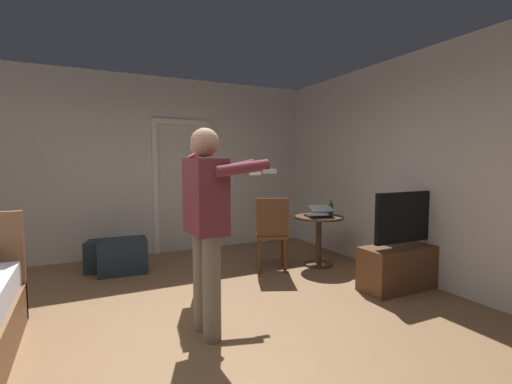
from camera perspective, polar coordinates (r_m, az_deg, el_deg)
ground_plane at (r=3.22m, az=-11.11°, el=-22.20°), size 6.57×6.57×0.00m
wall_back at (r=5.87m, az=-19.01°, el=3.92°), size 6.11×0.12×2.78m
wall_right at (r=4.64m, az=27.20°, el=3.47°), size 0.12×6.21×2.78m
doorway_frame at (r=5.93m, az=-11.73°, el=2.44°), size 0.93×0.08×2.13m
tv_flatscreen at (r=4.57m, az=22.80°, el=-9.98°), size 1.15×0.40×1.12m
side_table at (r=5.13m, az=9.97°, el=-6.30°), size 0.67×0.67×0.70m
laptop at (r=5.03m, az=9.94°, el=-3.32°), size 0.38×0.39×0.16m
bottle_on_table at (r=5.10m, az=11.83°, el=-2.76°), size 0.06×0.06×0.22m
wooden_chair at (r=4.78m, az=2.55°, el=-6.21°), size 0.55×0.55×0.99m
person_blue_shirt at (r=2.99m, az=-7.83°, el=-3.89°), size 0.65×0.58×1.73m
person_striped_shirt at (r=3.91m, az=-8.44°, el=-1.64°), size 0.69×0.68×1.75m
suitcase_dark at (r=5.07m, az=-20.49°, el=-9.54°), size 0.63×0.40×0.45m
suitcase_small at (r=5.26m, az=-22.14°, el=-9.35°), size 0.68×0.49×0.41m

